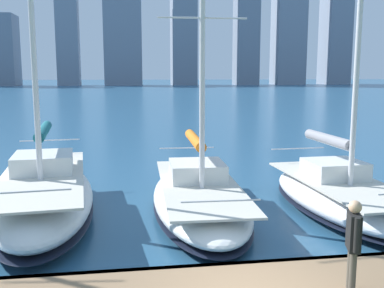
{
  "coord_description": "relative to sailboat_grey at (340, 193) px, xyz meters",
  "views": [
    {
      "loc": [
        1.96,
        6.86,
        4.31
      ],
      "look_at": [
        -0.03,
        -6.36,
        2.2
      ],
      "focal_mm": 42.0,
      "sensor_mm": 36.0,
      "label": 1
    }
  ],
  "objects": [
    {
      "name": "city_skyline",
      "position": [
        -4.89,
        -154.26,
        21.2
      ],
      "size": [
        165.33,
        19.79,
        54.01
      ],
      "color": "gray",
      "rests_on": "ground"
    },
    {
      "name": "sailboat_grey",
      "position": [
        0.0,
        0.0,
        0.0
      ],
      "size": [
        3.15,
        7.26,
        12.25
      ],
      "color": "white",
      "rests_on": "ground"
    },
    {
      "name": "sailboat_orange",
      "position": [
        4.37,
        -0.51,
        -0.05
      ],
      "size": [
        3.06,
        8.13,
        9.05
      ],
      "color": "white",
      "rests_on": "ground"
    },
    {
      "name": "sailboat_teal",
      "position": [
        9.05,
        -0.84,
        0.11
      ],
      "size": [
        3.64,
        8.68,
        11.25
      ],
      "color": "white",
      "rests_on": "ground"
    },
    {
      "name": "person_black_shirt",
      "position": [
        2.82,
        6.02,
        0.95
      ],
      "size": [
        0.31,
        0.57,
        1.62
      ],
      "color": "#4C473D",
      "rests_on": "dock_pier"
    }
  ]
}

